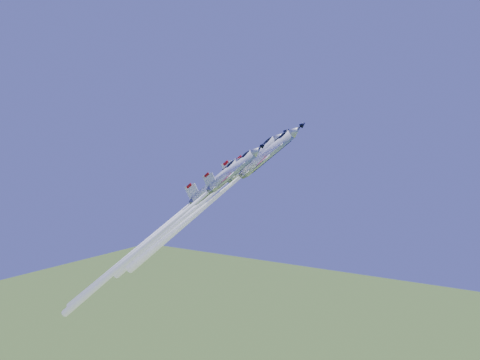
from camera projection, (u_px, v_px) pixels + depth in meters
The scene contains 4 objects.
jet_lead at pixel (214, 199), 107.20m from camera, with size 37.51×13.97×35.49m.
jet_left at pixel (199, 205), 118.34m from camera, with size 41.33×15.33×39.20m.
jet_right at pixel (159, 234), 103.33m from camera, with size 42.74×16.82×41.29m.
jet_slot at pixel (156, 233), 110.32m from camera, with size 41.99×15.73×40.08m.
Camera 1 is at (56.03, -87.61, 106.25)m, focal length 40.00 mm.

